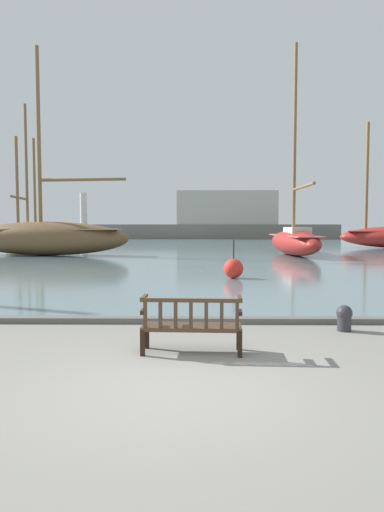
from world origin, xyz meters
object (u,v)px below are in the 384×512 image
Objects in this scene: mooring_bollard at (344,317)px; sailboat_mid_port at (27,234)px; park_bench at (192,324)px; sailboat_far_starboard at (45,237)px; sailboat_outer_port at (294,240)px; channel_buoy at (233,268)px.

sailboat_mid_port is at bearing 118.80° from mooring_bollard.
sailboat_far_starboard is (-9.93, 22.61, 0.82)m from park_bench.
sailboat_outer_port is (16.46, 0.52, -0.22)m from sailboat_far_starboard.
channel_buoy reaches higher than park_bench.
park_bench is 3.36m from mooring_bollard.
sailboat_far_starboard is at bearing -65.40° from sailboat_mid_port.
sailboat_mid_port reaches higher than sailboat_far_starboard.
sailboat_mid_port is 32.67m from channel_buoy.
park_bench is 1.13× the size of channel_buoy.
sailboat_mid_port is at bearing 114.60° from sailboat_far_starboard.
sailboat_outer_port reaches higher than sailboat_far_starboard.
channel_buoy is at bearing -110.78° from sailboat_outer_port.
sailboat_mid_port is 15.83m from sailboat_far_starboard.
park_bench is 0.12× the size of sailboat_mid_port.
sailboat_outer_port is 9.65× the size of channel_buoy.
park_bench is 0.12× the size of sailboat_outer_port.
channel_buoy is (-1.52, 8.13, 0.18)m from mooring_bollard.
channel_buoy is at bearing -48.61° from sailboat_far_starboard.
park_bench is 9.82m from channel_buoy.
mooring_bollard is (12.88, -21.02, -1.02)m from sailboat_far_starboard.
sailboat_outer_port reaches higher than park_bench.
sailboat_mid_port is 1.01× the size of sailboat_far_starboard.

